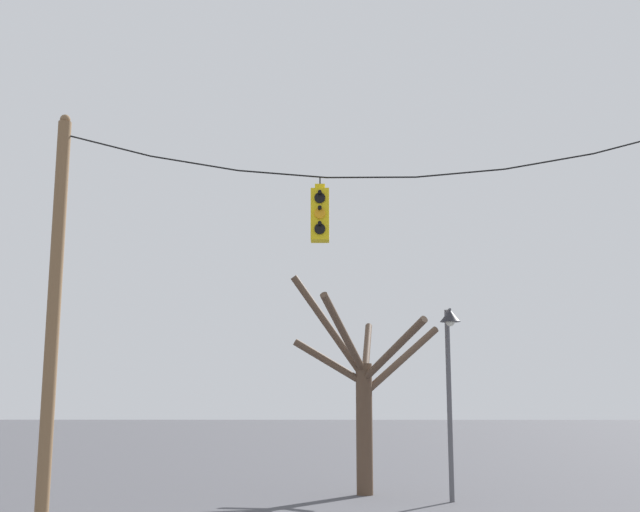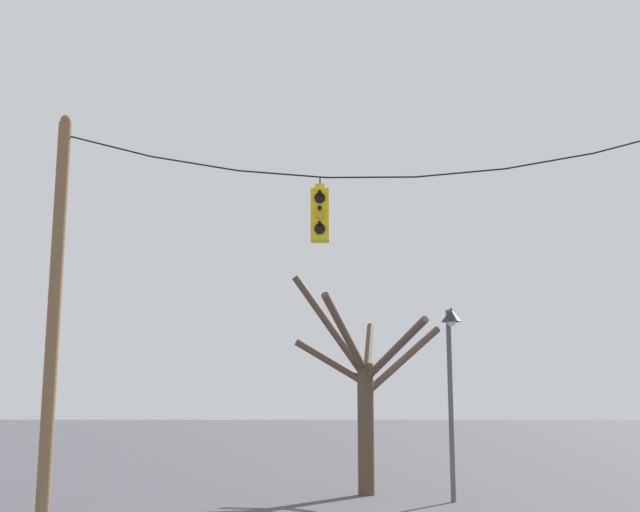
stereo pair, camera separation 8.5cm
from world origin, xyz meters
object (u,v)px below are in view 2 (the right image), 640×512
Objects in this scene: traffic_light_near_right_pole at (320,215)px; street_lamp at (451,355)px; bare_tree at (364,387)px; utility_pole_left at (54,316)px.

traffic_light_near_right_pole is 0.27× the size of street_lamp.
street_lamp is (3.02, 4.81, -2.33)m from traffic_light_near_right_pole.
street_lamp is at bearing -39.02° from bare_tree.
street_lamp is (7.92, 4.80, -0.44)m from utility_pole_left.
traffic_light_near_right_pole reaches higher than street_lamp.
utility_pole_left reaches higher than bare_tree.
utility_pole_left is at bearing 179.90° from traffic_light_near_right_pole.
bare_tree is at bearing 47.57° from utility_pole_left.
street_lamp is 0.81× the size of bare_tree.
traffic_light_near_right_pole is at bearing -98.77° from bare_tree.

